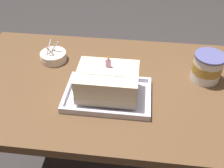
% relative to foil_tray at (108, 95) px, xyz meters
% --- Properties ---
extents(dining_table, '(1.23, 0.66, 0.70)m').
position_rel_foil_tray_xyz_m(dining_table, '(0.02, 0.08, -0.11)').
color(dining_table, brown).
rests_on(dining_table, ground_plane).
extents(foil_tray, '(0.31, 0.21, 0.02)m').
position_rel_foil_tray_xyz_m(foil_tray, '(0.00, 0.00, 0.00)').
color(foil_tray, silver).
rests_on(foil_tray, dining_table).
extents(birthday_cake, '(0.21, 0.15, 0.14)m').
position_rel_foil_tray_xyz_m(birthday_cake, '(0.00, -0.00, 0.06)').
color(birthday_cake, beige).
rests_on(birthday_cake, foil_tray).
extents(bowl_stack, '(0.11, 0.11, 0.09)m').
position_rel_foil_tray_xyz_m(bowl_stack, '(-0.26, 0.20, 0.01)').
color(bowl_stack, silver).
rests_on(bowl_stack, dining_table).
extents(ice_cream_tub, '(0.12, 0.12, 0.11)m').
position_rel_foil_tray_xyz_m(ice_cream_tub, '(0.37, 0.15, 0.05)').
color(ice_cream_tub, white).
rests_on(ice_cream_tub, dining_table).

